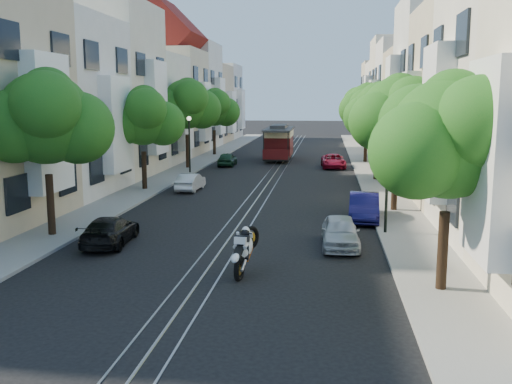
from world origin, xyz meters
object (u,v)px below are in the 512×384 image
(tree_e_a, at_px, (451,141))
(lamp_west, at_px, (189,136))
(tree_w_a, at_px, (47,120))
(tree_e_c, at_px, (379,113))
(cable_car, at_px, (279,141))
(tree_w_b, at_px, (143,118))
(sportbike_rider, at_px, (244,248))
(tree_e_d, at_px, (367,107))
(tree_e_b, at_px, (399,116))
(parked_car_e_near, at_px, (340,232))
(tree_w_d, at_px, (215,109))
(tree_w_c, at_px, (187,105))
(parked_car_w_mid, at_px, (191,182))
(parked_car_e_mid, at_px, (364,207))
(lamp_east, at_px, (388,167))
(parked_car_e_far, at_px, (333,161))
(parked_car_w_far, at_px, (227,159))
(parked_car_w_near, at_px, (110,230))

(tree_e_a, height_order, lamp_west, tree_e_a)
(tree_w_a, xyz_separation_m, lamp_west, (0.84, 20.02, -1.89))
(tree_e_c, bearing_deg, cable_car, 121.40)
(tree_w_b, bearing_deg, sportbike_rider, -62.15)
(tree_e_d, height_order, cable_car, tree_e_d)
(tree_e_b, bearing_deg, tree_w_a, -154.08)
(tree_e_b, xyz_separation_m, cable_car, (-7.76, 23.72, -3.00))
(parked_car_e_near, bearing_deg, tree_w_d, 107.25)
(tree_w_c, xyz_separation_m, cable_car, (6.64, 7.72, -3.33))
(cable_car, height_order, parked_car_w_mid, cable_car)
(lamp_west, height_order, cable_car, lamp_west)
(tree_e_a, distance_m, tree_w_a, 15.25)
(parked_car_e_mid, bearing_deg, tree_e_a, -77.08)
(lamp_east, bearing_deg, tree_e_d, 87.96)
(parked_car_e_mid, relative_size, parked_car_e_far, 0.95)
(tree_w_c, height_order, sportbike_rider, tree_w_c)
(tree_e_a, xyz_separation_m, sportbike_rider, (-5.99, 1.08, -3.54))
(lamp_east, relative_size, lamp_west, 1.00)
(tree_w_a, height_order, lamp_east, tree_w_a)
(sportbike_rider, bearing_deg, tree_e_c, 81.86)
(cable_car, bearing_deg, parked_car_e_near, -81.02)
(cable_car, bearing_deg, tree_w_d, 153.64)
(lamp_east, bearing_deg, tree_e_c, 86.56)
(parked_car_w_far, bearing_deg, tree_w_a, 82.57)
(tree_e_c, relative_size, cable_car, 0.85)
(lamp_west, xyz_separation_m, cable_car, (5.80, 10.69, -1.11))
(lamp_west, bearing_deg, cable_car, 61.52)
(tree_e_b, distance_m, tree_w_b, 15.25)
(tree_w_d, distance_m, parked_car_e_far, 15.14)
(tree_w_b, height_order, parked_car_w_near, tree_w_b)
(tree_e_a, xyz_separation_m, tree_e_b, (0.00, 12.00, 0.34))
(tree_e_a, height_order, parked_car_w_mid, tree_e_a)
(tree_e_a, height_order, lamp_east, tree_e_a)
(tree_e_a, relative_size, parked_car_w_mid, 1.94)
(cable_car, bearing_deg, tree_e_c, -58.64)
(tree_e_c, relative_size, parked_car_w_mid, 2.02)
(tree_w_c, bearing_deg, parked_car_e_far, 10.16)
(tree_e_b, xyz_separation_m, tree_w_c, (-14.40, 16.00, 0.34))
(tree_e_a, height_order, tree_e_b, tree_e_b)
(tree_e_a, bearing_deg, cable_car, 102.26)
(tree_w_b, height_order, parked_car_e_near, tree_w_b)
(tree_e_a, relative_size, tree_w_d, 0.96)
(tree_w_d, xyz_separation_m, parked_car_e_mid, (12.74, -29.15, -3.97))
(parked_car_e_mid, xyz_separation_m, parked_car_w_near, (-10.00, -5.69, -0.08))
(parked_car_e_far, xyz_separation_m, parked_car_w_near, (-8.80, -25.91, -0.01))
(tree_w_c, height_order, parked_car_e_near, tree_w_c)
(tree_w_c, bearing_deg, parked_car_w_far, 40.86)
(tree_w_b, xyz_separation_m, tree_w_d, (0.00, 22.00, 0.20))
(tree_w_b, relative_size, parked_car_w_near, 1.66)
(sportbike_rider, bearing_deg, tree_e_a, -3.09)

